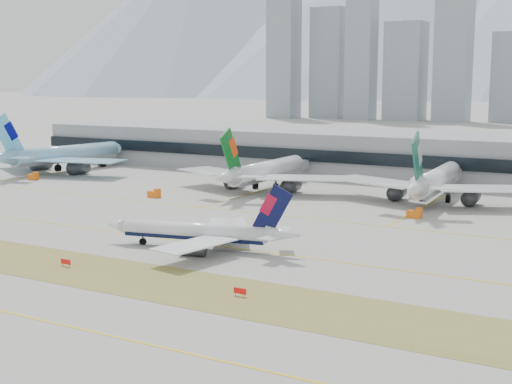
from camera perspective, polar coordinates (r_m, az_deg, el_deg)
The scene contains 13 objects.
ground at distance 150.37m, azimuth -3.57°, elevation -3.74°, with size 3000.00×3000.00×0.00m, color #98968E.
apron_markings at distance 110.74m, azimuth -19.15°, elevation -8.87°, with size 360.00×122.22×0.06m.
taxiing_airliner at distance 140.72m, azimuth -4.40°, elevation -3.24°, with size 40.72×34.92×13.78m.
widebody_korean at distance 267.65m, azimuth -15.28°, elevation 2.84°, with size 62.58×61.68×22.47m.
widebody_eva at distance 215.45m, azimuth 0.65°, elevation 1.60°, with size 57.38×55.99×20.45m.
widebody_cathay at distance 199.84m, azimuth 14.10°, elevation 0.80°, with size 59.09×57.87×21.09m.
terminal at distance 252.15m, azimuth 10.80°, elevation 2.99°, with size 280.00×43.10×15.00m.
hold_sign_left at distance 132.15m, azimuth -14.98°, elevation -5.42°, with size 2.20×0.15×1.35m.
hold_sign_right at distance 110.56m, azimuth -1.29°, elevation -7.93°, with size 2.20×0.15×1.35m.
gse_a at distance 249.86m, azimuth -17.37°, elevation 1.19°, with size 3.55×2.00×2.60m.
gse_c at distance 176.35m, azimuth 12.60°, elevation -1.70°, with size 3.55×2.00×2.60m.
gse_b at distance 204.34m, azimuth -8.12°, elevation -0.14°, with size 3.55×2.00×2.60m.
city_skyline at distance 606.09m, azimuth 11.69°, elevation 10.35°, with size 342.00×49.80×140.00m.
Camera 1 is at (80.18, -122.87, 32.94)m, focal length 50.00 mm.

